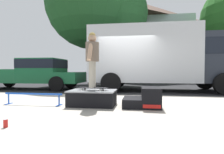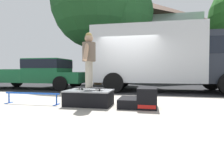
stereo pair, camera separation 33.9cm
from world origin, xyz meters
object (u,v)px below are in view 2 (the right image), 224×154
skateboard (89,88)px  pickup_truck_green (39,72)px  kicker_ramp (141,99)px  box_truck (167,56)px  skater_kid (89,55)px  street_tree_main (103,6)px  grind_rail (32,95)px  skate_box (89,97)px

skateboard → pickup_truck_green: pickup_truck_green is taller
kicker_ramp → box_truck: box_truck is taller
kicker_ramp → skater_kid: bearing=-180.0°
skater_kid → skateboard: bearing=0.0°
pickup_truck_green → skater_kid: bearing=-46.6°
box_truck → pickup_truck_green: bearing=-179.6°
kicker_ramp → street_tree_main: 10.16m
pickup_truck_green → grind_rail: bearing=-58.7°
kicker_ramp → box_truck: 5.08m
grind_rail → pickup_truck_green: 5.74m
street_tree_main → box_truck: bearing=-40.3°
kicker_ramp → pickup_truck_green: pickup_truck_green is taller
kicker_ramp → pickup_truck_green: (-5.78, 4.74, 0.58)m
box_truck → skater_kid: bearing=-115.5°
box_truck → grind_rail: bearing=-127.6°
skater_kid → grind_rail: bearing=-174.7°
skateboard → street_tree_main: (-1.74, 8.20, 4.94)m
grind_rail → pickup_truck_green: pickup_truck_green is taller
pickup_truck_green → street_tree_main: street_tree_main is taller
skate_box → kicker_ramp: kicker_ramp is taller
skate_box → street_tree_main: size_ratio=0.13×
box_truck → street_tree_main: bearing=139.7°
skate_box → kicker_ramp: (1.29, -0.00, -0.01)m
street_tree_main → skateboard: bearing=-78.0°
grind_rail → box_truck: 6.37m
skateboard → pickup_truck_green: bearing=133.4°
grind_rail → skateboard: bearing=5.3°
skate_box → grind_rail: size_ratio=0.74×
pickup_truck_green → street_tree_main: bearing=51.6°
skate_box → pickup_truck_green: (-4.49, 4.74, 0.57)m
skater_kid → box_truck: 5.31m
skate_box → grind_rail: 1.52m
kicker_ramp → grind_rail: (-2.81, -0.14, 0.03)m
skateboard → street_tree_main: 9.73m
pickup_truck_green → street_tree_main: size_ratio=0.64×
skate_box → kicker_ramp: size_ratio=1.31×
box_truck → street_tree_main: size_ratio=0.78×
skate_box → skater_kid: bearing=-165.5°
kicker_ramp → skate_box: bearing=180.0°
kicker_ramp → skateboard: bearing=-180.0°
kicker_ramp → pickup_truck_green: size_ratio=0.15×
skater_kid → pickup_truck_green: (-4.48, 4.74, -0.48)m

